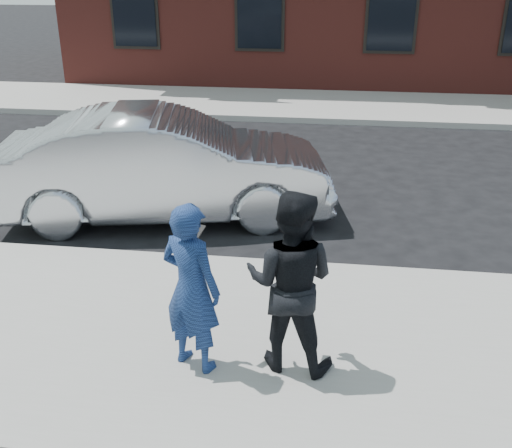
# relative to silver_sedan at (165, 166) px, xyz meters

# --- Properties ---
(ground) EXTENTS (100.00, 100.00, 0.00)m
(ground) POSITION_rel_silver_sedan_xyz_m (3.91, -3.20, -0.84)
(ground) COLOR black
(ground) RESTS_ON ground
(near_sidewalk) EXTENTS (50.00, 3.50, 0.15)m
(near_sidewalk) POSITION_rel_silver_sedan_xyz_m (3.91, -3.45, -0.77)
(near_sidewalk) COLOR gray
(near_sidewalk) RESTS_ON ground
(near_curb) EXTENTS (50.00, 0.10, 0.15)m
(near_curb) POSITION_rel_silver_sedan_xyz_m (3.91, -1.65, -0.77)
(near_curb) COLOR #999691
(near_curb) RESTS_ON ground
(far_sidewalk) EXTENTS (50.00, 3.50, 0.15)m
(far_sidewalk) POSITION_rel_silver_sedan_xyz_m (3.91, 8.05, -0.77)
(far_sidewalk) COLOR gray
(far_sidewalk) RESTS_ON ground
(far_curb) EXTENTS (50.00, 0.10, 0.15)m
(far_curb) POSITION_rel_silver_sedan_xyz_m (3.91, 6.25, -0.77)
(far_curb) COLOR #999691
(far_curb) RESTS_ON ground
(silver_sedan) EXTENTS (5.37, 2.78, 1.69)m
(silver_sedan) POSITION_rel_silver_sedan_xyz_m (0.00, 0.00, 0.00)
(silver_sedan) COLOR #B7BABF
(silver_sedan) RESTS_ON ground
(man_hoodie) EXTENTS (0.73, 0.62, 1.69)m
(man_hoodie) POSITION_rel_silver_sedan_xyz_m (1.35, -3.91, 0.15)
(man_hoodie) COLOR navy
(man_hoodie) RESTS_ON near_sidewalk
(man_peacoat) EXTENTS (0.96, 0.80, 1.79)m
(man_peacoat) POSITION_rel_silver_sedan_xyz_m (2.26, -3.76, 0.20)
(man_peacoat) COLOR black
(man_peacoat) RESTS_ON near_sidewalk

